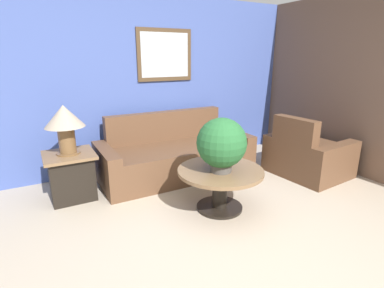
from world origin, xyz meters
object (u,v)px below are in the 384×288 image
object	(u,v)px
couch_main	(175,156)
armchair	(307,156)
potted_plant_on_table	(222,144)
table_lamp	(65,121)
coffee_table	(220,180)
side_table	(71,175)

from	to	relation	value
couch_main	armchair	xyz separation A→B (m)	(1.73, -0.95, -0.00)
armchair	potted_plant_on_table	bearing A→B (deg)	95.49
couch_main	table_lamp	size ratio (longest dim) A/B	3.74
couch_main	coffee_table	distance (m)	1.21
coffee_table	couch_main	bearing A→B (deg)	89.30
couch_main	potted_plant_on_table	world-z (taller)	potted_plant_on_table
couch_main	table_lamp	bearing A→B (deg)	-177.22
potted_plant_on_table	coffee_table	bearing A→B (deg)	59.12
armchair	table_lamp	size ratio (longest dim) A/B	1.85
couch_main	armchair	world-z (taller)	same
couch_main	side_table	world-z (taller)	couch_main
couch_main	table_lamp	distance (m)	1.63
potted_plant_on_table	armchair	bearing A→B (deg)	10.02
couch_main	potted_plant_on_table	bearing A→B (deg)	-92.06
couch_main	coffee_table	world-z (taller)	couch_main
couch_main	potted_plant_on_table	size ratio (longest dim) A/B	3.70
armchair	coffee_table	size ratio (longest dim) A/B	1.13
coffee_table	table_lamp	world-z (taller)	table_lamp
potted_plant_on_table	table_lamp	bearing A→B (deg)	140.19
couch_main	coffee_table	size ratio (longest dim) A/B	2.28
coffee_table	potted_plant_on_table	xyz separation A→B (m)	(-0.03, -0.05, 0.45)
couch_main	armchair	bearing A→B (deg)	-28.71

